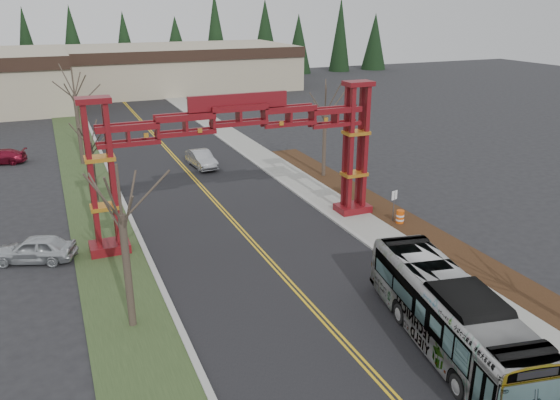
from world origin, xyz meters
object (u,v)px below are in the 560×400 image
silver_sedan (201,159)px  bare_tree_median_mid (90,145)px  barrel_south (400,217)px  barrel_mid (362,203)px  parked_car_near_a (34,249)px  bare_tree_right_far (325,111)px  parked_car_mid_a (0,157)px  retail_building_east (175,67)px  bare_tree_median_far (75,95)px  bare_tree_median_near (122,215)px  barrel_north (346,189)px  transit_bus (450,315)px  street_sign (394,200)px  gateway_arch (239,138)px

silver_sedan → bare_tree_median_mid: bearing=-144.6°
barrel_south → barrel_mid: bearing=104.1°
parked_car_near_a → bare_tree_right_far: 23.76m
parked_car_mid_a → bare_tree_right_far: size_ratio=0.58×
parked_car_near_a → bare_tree_right_far: size_ratio=0.59×
retail_building_east → bare_tree_median_far: 45.85m
retail_building_east → bare_tree_median_mid: 57.93m
parked_car_near_a → parked_car_mid_a: parked_car_near_a is taller
bare_tree_median_mid → bare_tree_median_near: bearing=-90.0°
silver_sedan → barrel_north: (7.87, -11.61, -0.20)m
transit_bus → bare_tree_median_near: (-11.77, 6.75, 3.74)m
silver_sedan → bare_tree_median_mid: 13.04m
barrel_mid → silver_sedan: bearing=117.1°
transit_bus → barrel_south: (6.01, 12.04, -1.05)m
bare_tree_median_mid → street_sign: bearing=-28.2°
transit_bus → parked_car_near_a: transit_bus is taller
gateway_arch → street_sign: bearing=-14.7°
retail_building_east → barrel_south: (-0.22, -64.94, -3.03)m
street_sign → barrel_north: 5.88m
parked_car_mid_a → barrel_mid: 32.71m
bare_tree_right_far → parked_car_mid_a: bearing=149.3°
bare_tree_median_near → barrel_south: (17.78, 5.30, -4.79)m
bare_tree_median_far → parked_car_mid_a: bearing=155.7°
transit_bus → barrel_mid: bearing=82.1°
retail_building_east → silver_sedan: size_ratio=8.55×
silver_sedan → bare_tree_right_far: 11.82m
parked_car_near_a → transit_bus: bearing=66.2°
parked_car_mid_a → bare_tree_median_far: bearing=78.7°
barrel_south → bare_tree_median_near: bearing=-163.4°
parked_car_mid_a → barrel_south: 35.68m
street_sign → retail_building_east: bearing=89.6°
silver_sedan → bare_tree_median_mid: (-9.50, -7.98, 4.03)m
street_sign → barrel_south: street_sign is taller
gateway_arch → bare_tree_median_near: bearing=-134.0°
bare_tree_right_far → barrel_south: size_ratio=7.85×
bare_tree_right_far → barrel_north: size_ratio=7.09×
transit_bus → bare_tree_right_far: size_ratio=1.46×
gateway_arch → bare_tree_median_mid: gateway_arch is taller
bare_tree_median_far → bare_tree_right_far: bearing=-33.0°
parked_car_mid_a → parked_car_near_a: bearing=20.1°
parked_car_mid_a → street_sign: street_sign is taller
silver_sedan → bare_tree_median_far: bare_tree_median_far is taller
parked_car_mid_a → barrel_north: (24.13, -19.64, -0.10)m
gateway_arch → barrel_south: size_ratio=18.97×
barrel_mid → barrel_north: (0.43, 2.90, 0.07)m
transit_bus → barrel_mid: size_ratio=11.87×
barrel_south → bare_tree_right_far: bearing=88.9°
transit_bus → parked_car_mid_a: (-18.54, 37.94, -0.90)m
silver_sedan → parked_car_mid_a: 18.14m
bare_tree_median_near → bare_tree_median_mid: bearing=90.0°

